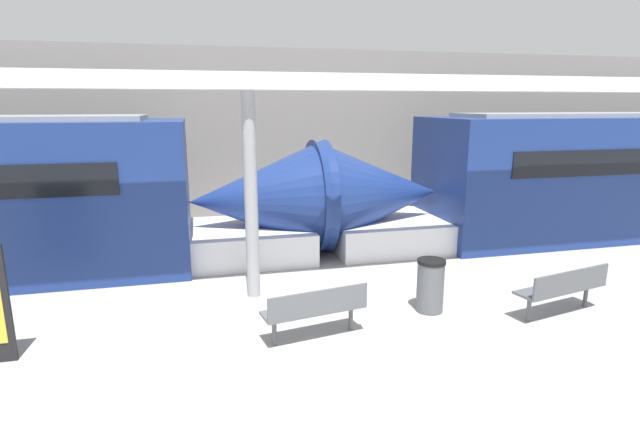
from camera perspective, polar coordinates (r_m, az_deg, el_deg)
The scene contains 8 objects.
ground_plane at distance 6.45m, azimuth 3.48°, elevation -19.02°, with size 60.00×60.00×0.00m, color #9E9B96.
station_wall at distance 15.05m, azimuth -7.61°, elevation 9.44°, with size 56.00×0.20×5.00m, color gray.
train_left at distance 16.19m, azimuth 32.14°, elevation 4.27°, with size 17.86×2.93×3.20m.
bench_near at distance 7.44m, azimuth -0.49°, elevation -10.05°, with size 1.61×0.71×0.82m.
bench_far at distance 9.17m, azimuth 26.13°, elevation -6.89°, with size 1.76×0.79×0.82m.
trash_bin at distance 8.64m, azimuth 12.50°, elevation -7.36°, with size 0.47×0.47×0.91m.
support_column_near at distance 8.83m, azimuth -7.90°, elevation 2.52°, with size 0.24×0.24×3.65m, color gray.
canopy_beam at distance 8.69m, azimuth -8.32°, elevation 15.38°, with size 28.00×0.60×0.28m, color silver.
Camera 1 is at (-1.67, -5.21, 3.42)m, focal length 28.00 mm.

